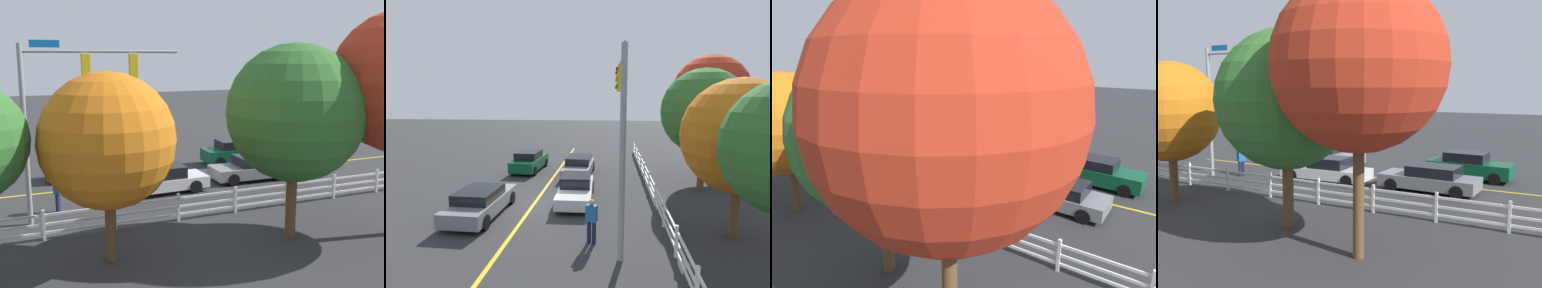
# 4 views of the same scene
# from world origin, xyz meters

# --- Properties ---
(ground_plane) EXTENTS (120.00, 120.00, 0.00)m
(ground_plane) POSITION_xyz_m (0.00, 0.00, 0.00)
(ground_plane) COLOR #2D2D30
(lane_center_stripe) EXTENTS (28.00, 0.16, 0.01)m
(lane_center_stripe) POSITION_xyz_m (-4.00, 0.00, 0.00)
(lane_center_stripe) COLOR gold
(lane_center_stripe) RESTS_ON ground_plane
(signal_assembly) EXTENTS (6.33, 0.38, 7.17)m
(signal_assembly) POSITION_xyz_m (3.48, 4.22, 5.00)
(signal_assembly) COLOR gray
(signal_assembly) RESTS_ON ground_plane
(car_0) EXTENTS (4.84, 1.92, 1.32)m
(car_0) POSITION_xyz_m (-0.97, 2.06, 0.63)
(car_0) COLOR silver
(car_0) RESTS_ON ground_plane
(car_1) EXTENTS (4.53, 2.03, 1.48)m
(car_1) POSITION_xyz_m (-7.49, -2.13, 0.72)
(car_1) COLOR #0C4C2D
(car_1) RESTS_ON ground_plane
(car_2) EXTENTS (4.76, 2.03, 1.30)m
(car_2) POSITION_xyz_m (-6.52, 1.66, 0.64)
(car_2) COLOR slate
(car_2) RESTS_ON ground_plane
(car_3) EXTENTS (4.84, 2.00, 1.29)m
(car_3) POSITION_xyz_m (1.64, -2.05, 0.64)
(car_3) COLOR slate
(car_3) RESTS_ON ground_plane
(pedestrian) EXTENTS (0.37, 0.46, 1.69)m
(pedestrian) POSITION_xyz_m (3.98, 3.19, 0.93)
(pedestrian) COLOR #191E3F
(pedestrian) RESTS_ON ground_plane
(white_rail_fence) EXTENTS (26.10, 0.10, 1.15)m
(white_rail_fence) POSITION_xyz_m (-3.00, 6.11, 0.60)
(white_rail_fence) COLOR white
(white_rail_fence) RESTS_ON ground_plane
(tree_0) EXTENTS (4.91, 4.91, 7.05)m
(tree_0) POSITION_xyz_m (-3.66, 9.15, 4.59)
(tree_0) COLOR brown
(tree_0) RESTS_ON ground_plane
(tree_1) EXTENTS (4.34, 4.34, 6.14)m
(tree_1) POSITION_xyz_m (2.92, 8.64, 3.96)
(tree_1) COLOR brown
(tree_1) RESTS_ON ground_plane
(tree_3) EXTENTS (5.06, 5.06, 8.22)m
(tree_3) POSITION_xyz_m (-7.19, 10.49, 5.68)
(tree_3) COLOR brown
(tree_3) RESTS_ON ground_plane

